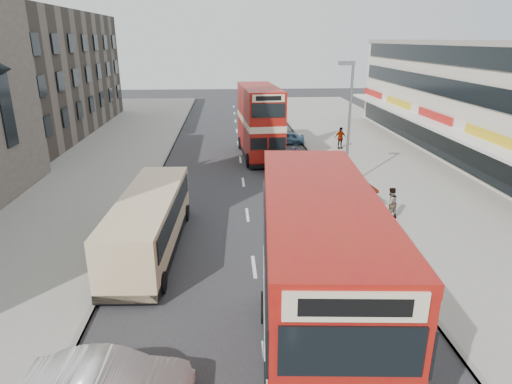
# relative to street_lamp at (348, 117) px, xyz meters

# --- Properties ---
(road_surface) EXTENTS (12.00, 90.00, 0.01)m
(road_surface) POSITION_rel_street_lamp_xyz_m (-6.52, 2.00, -4.78)
(road_surface) COLOR #28282B
(road_surface) RESTS_ON ground
(pavement_right) EXTENTS (12.00, 90.00, 0.15)m
(pavement_right) POSITION_rel_street_lamp_xyz_m (5.48, 2.00, -4.71)
(pavement_right) COLOR gray
(pavement_right) RESTS_ON ground
(pavement_left) EXTENTS (12.00, 90.00, 0.15)m
(pavement_left) POSITION_rel_street_lamp_xyz_m (-18.52, 2.00, -4.71)
(pavement_left) COLOR gray
(pavement_left) RESTS_ON ground
(kerb_left) EXTENTS (0.20, 90.00, 0.16)m
(kerb_left) POSITION_rel_street_lamp_xyz_m (-12.62, 2.00, -4.71)
(kerb_left) COLOR gray
(kerb_left) RESTS_ON ground
(kerb_right) EXTENTS (0.20, 90.00, 0.16)m
(kerb_right) POSITION_rel_street_lamp_xyz_m (-0.42, 2.00, -4.71)
(kerb_right) COLOR gray
(kerb_right) RESTS_ON ground
(brick_terrace) EXTENTS (14.00, 28.00, 12.00)m
(brick_terrace) POSITION_rel_street_lamp_xyz_m (-28.52, 20.00, 1.22)
(brick_terrace) COLOR #66594C
(brick_terrace) RESTS_ON ground
(street_lamp) EXTENTS (1.00, 0.20, 8.12)m
(street_lamp) POSITION_rel_street_lamp_xyz_m (0.00, 0.00, 0.00)
(street_lamp) COLOR slate
(street_lamp) RESTS_ON ground
(bus_main) EXTENTS (3.44, 10.26, 5.55)m
(bus_main) POSITION_rel_street_lamp_xyz_m (-5.25, -16.81, -1.86)
(bus_main) COLOR black
(bus_main) RESTS_ON ground
(bus_second) EXTENTS (3.44, 10.18, 5.57)m
(bus_second) POSITION_rel_street_lamp_xyz_m (-4.85, 9.00, -1.85)
(bus_second) COLOR black
(bus_second) RESTS_ON ground
(coach) EXTENTS (2.85, 9.61, 2.52)m
(coach) POSITION_rel_street_lamp_xyz_m (-11.20, -8.11, -3.30)
(coach) COLOR black
(coach) RESTS_ON ground
(car_right_a) EXTENTS (4.92, 2.48, 1.37)m
(car_right_a) POSITION_rel_street_lamp_xyz_m (-1.53, -3.59, -4.10)
(car_right_a) COLOR #9A230F
(car_right_a) RESTS_ON ground
(car_right_b) EXTENTS (3.92, 1.99, 1.06)m
(car_right_b) POSITION_rel_street_lamp_xyz_m (-1.78, 4.12, -4.25)
(car_right_b) COLOR orange
(car_right_b) RESTS_ON ground
(car_right_c) EXTENTS (3.58, 1.82, 1.17)m
(car_right_c) POSITION_rel_street_lamp_xyz_m (-2.04, 13.44, -4.20)
(car_right_c) COLOR teal
(car_right_c) RESTS_ON ground
(pedestrian_near) EXTENTS (0.77, 0.64, 1.78)m
(pedestrian_near) POSITION_rel_street_lamp_xyz_m (1.12, -5.36, -3.75)
(pedestrian_near) COLOR gray
(pedestrian_near) RESTS_ON pavement_right
(pedestrian_far) EXTENTS (1.20, 0.75, 1.91)m
(pedestrian_far) POSITION_rel_street_lamp_xyz_m (2.40, 10.73, -3.68)
(pedestrian_far) COLOR gray
(pedestrian_far) RESTS_ON pavement_right
(cyclist) EXTENTS (0.76, 1.67, 2.33)m
(cyclist) POSITION_rel_street_lamp_xyz_m (-2.93, 2.65, -3.94)
(cyclist) COLOR gray
(cyclist) RESTS_ON ground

